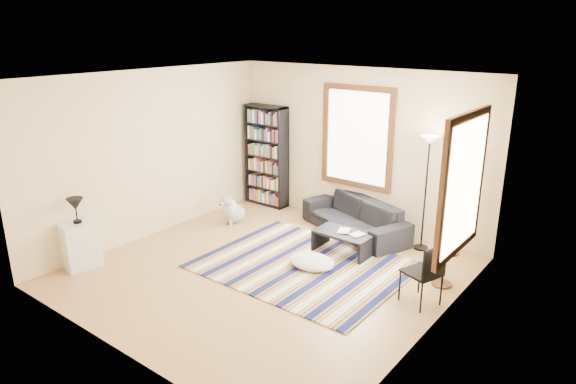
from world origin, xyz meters
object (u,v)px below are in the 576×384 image
Objects in this scene: floor_cushion at (312,261)px; white_cabinet at (81,245)px; bookshelf at (266,156)px; coffee_table at (343,243)px; dog at (234,208)px; floor_lamp at (425,194)px; side_table at (443,267)px; folding_chair at (422,273)px; sofa at (355,217)px.

white_cabinet is (-2.74, -2.08, 0.26)m from floor_cushion.
bookshelf is at bearing 95.82° from white_cabinet.
dog is (-2.30, -0.07, 0.10)m from coffee_table.
floor_lamp is at bearing 45.82° from coffee_table.
dog is (-3.20, -1.00, -0.65)m from floor_lamp.
floor_lamp is 3.44× the size of side_table.
bookshelf is 3.96m from white_cabinet.
floor_lamp reaches higher than folding_chair.
coffee_table is at bearing -134.18° from floor_lamp.
side_table is at bearing 20.43° from floor_cushion.
folding_chair reaches higher than coffee_table.
floor_lamp is 2.66× the size of white_cabinet.
bookshelf is 3.52× the size of dog.
side_table is (0.75, -0.99, -0.66)m from floor_lamp.
white_cabinet is (-0.35, -3.89, -0.65)m from bookshelf.
bookshelf reaches higher than folding_chair.
sofa is at bearing 155.45° from side_table.
folding_chair is at bearing -9.52° from dog.
dog is at bearing -80.44° from bookshelf.
bookshelf reaches higher than coffee_table.
white_cabinet is at bearing -95.19° from bookshelf.
bookshelf is 2.33× the size of folding_chair.
bookshelf is at bearing 164.43° from side_table.
sofa is at bearing 23.70° from dog.
sofa is at bearing 109.13° from coffee_table.
bookshelf is 1.39m from dog.
floor_lamp reaches higher than white_cabinet.
sofa is at bearing 96.65° from floor_cushion.
floor_cushion is 1.89m from side_table.
floor_cushion is 1.36× the size of side_table.
floor_lamp is at bearing -2.86° from bookshelf.
dog is at bearing -135.83° from sofa.
sofa is 1.35m from floor_lamp.
white_cabinet reaches higher than sofa.
folding_chair is at bearing -94.47° from side_table.
white_cabinet is (-2.56, -3.62, 0.05)m from sofa.
sofa reaches higher than dog.
sofa is 2.29× the size of coffee_table.
coffee_table is 1.29× the size of white_cabinet.
side_table is 5.27m from white_cabinet.
floor_cushion is at bearing -159.52° from folding_chair.
side_table is at bearing -4.49° from sofa.
folding_chair is at bearing 36.20° from white_cabinet.
side_table is at bearing -1.94° from coffee_table.
side_table is 0.77× the size of white_cabinet.
dog is at bearing -162.66° from floor_lamp.
side_table is (4.15, -1.16, -0.73)m from bookshelf.
dog is (-2.01, -0.90, -0.02)m from sofa.
folding_chair reaches higher than side_table.
sofa is at bearing -6.97° from bookshelf.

